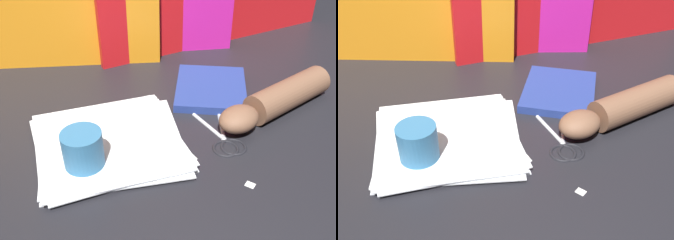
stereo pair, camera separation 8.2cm
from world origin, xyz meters
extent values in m
plane|color=black|center=(0.00, 0.00, 0.00)|extent=(6.00, 6.00, 0.00)
cube|color=white|center=(-0.13, 0.03, 0.00)|extent=(0.30, 0.29, 0.00)
cube|color=white|center=(-0.13, 0.03, 0.00)|extent=(0.30, 0.29, 0.00)
cube|color=white|center=(-0.13, 0.02, 0.01)|extent=(0.32, 0.31, 0.00)
cube|color=white|center=(-0.13, 0.03, 0.01)|extent=(0.32, 0.31, 0.00)
cube|color=white|center=(-0.13, 0.02, 0.01)|extent=(0.30, 0.29, 0.00)
cube|color=white|center=(-0.13, 0.03, 0.02)|extent=(0.30, 0.29, 0.00)
cube|color=navy|center=(0.16, 0.17, 0.01)|extent=(0.25, 0.27, 0.02)
sphere|color=silver|center=(0.11, -0.03, 0.00)|extent=(0.01, 0.01, 0.01)
cylinder|color=silver|center=(0.10, 0.03, 0.00)|extent=(0.04, 0.11, 0.01)
torus|color=black|center=(0.12, -0.06, 0.00)|extent=(0.07, 0.07, 0.01)
cylinder|color=silver|center=(0.13, 0.03, 0.00)|extent=(0.04, 0.11, 0.01)
torus|color=black|center=(0.10, -0.06, 0.00)|extent=(0.07, 0.07, 0.01)
cylinder|color=brown|center=(0.31, 0.05, 0.04)|extent=(0.25, 0.15, 0.07)
ellipsoid|color=brown|center=(0.15, -0.01, 0.04)|extent=(0.12, 0.11, 0.05)
cube|color=white|center=(0.03, -0.06, 0.00)|extent=(0.02, 0.03, 0.00)
cube|color=white|center=(0.10, -0.17, 0.00)|extent=(0.02, 0.02, 0.00)
cylinder|color=teal|center=(-0.19, -0.04, 0.05)|extent=(0.08, 0.08, 0.09)
camera|label=1|loc=(-0.20, -0.64, 0.53)|focal=42.00mm
camera|label=2|loc=(-0.12, -0.66, 0.53)|focal=42.00mm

